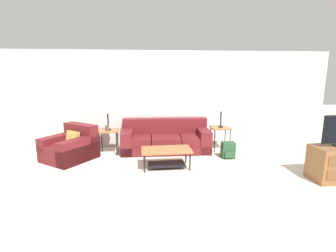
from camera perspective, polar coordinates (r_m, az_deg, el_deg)
The scene contains 11 objects.
ground_plane at distance 3.59m, azimuth 9.82°, elevation -23.58°, with size 24.00×24.00×0.00m, color beige.
wall_back at distance 7.26m, azimuth 0.44°, elevation 5.86°, with size 9.12×0.06×2.60m.
couch at distance 6.89m, azimuth -0.53°, elevation -3.00°, with size 2.29×1.02×0.82m.
armchair at distance 6.64m, azimuth -20.45°, elevation -4.45°, with size 1.38×1.39×0.80m.
coffee_table at distance 5.69m, azimuth -0.37°, elevation -6.09°, with size 1.07×0.59×0.42m.
side_table_left at distance 6.75m, azimuth -12.82°, elevation -1.44°, with size 0.49×0.47×0.62m.
side_table_right at distance 7.05m, azimuth 11.33°, elevation -0.82°, with size 0.49×0.47×0.62m.
table_lamp_left at distance 6.64m, azimuth -13.06°, elevation 3.68°, with size 0.31×0.31×0.66m.
table_lamp_right at distance 6.94m, azimuth 11.54°, elevation 4.10°, with size 0.31×0.31×0.66m.
backpack at distance 6.51m, azimuth 12.94°, elevation -5.16°, with size 0.31×0.30×0.39m.
picture_frame at distance 6.65m, azimuth -13.12°, elevation -0.44°, with size 0.10×0.04×0.13m.
Camera 1 is at (-0.89, -2.79, 2.08)m, focal length 28.00 mm.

